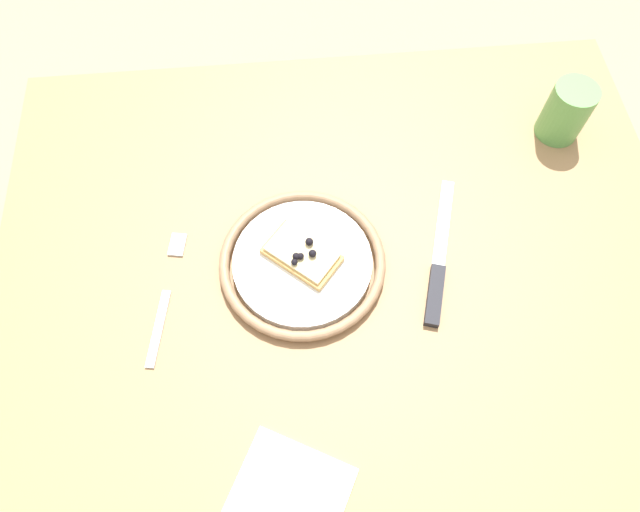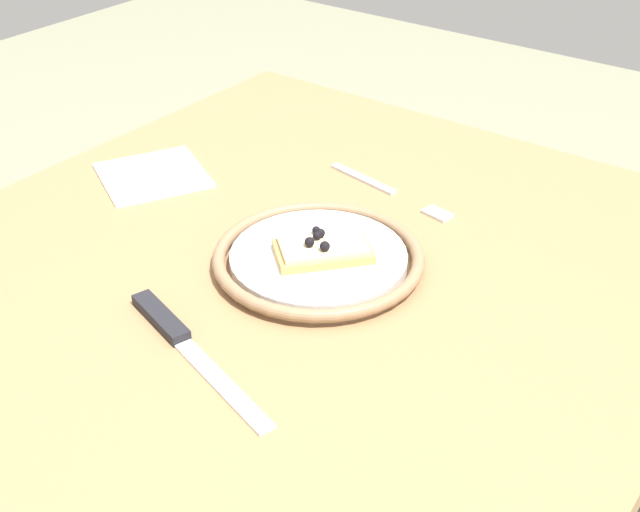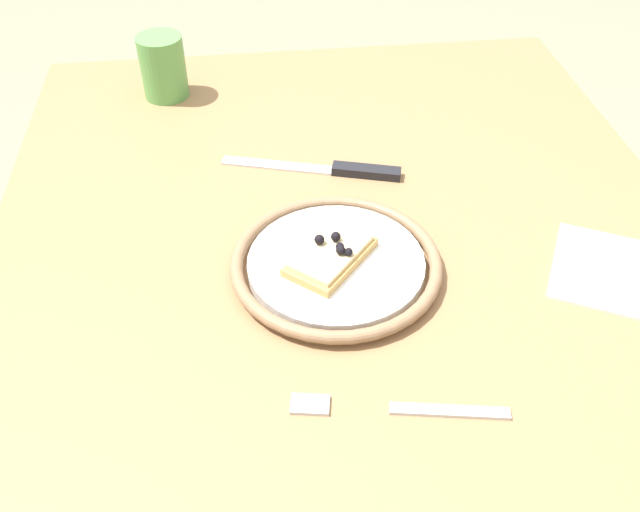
% 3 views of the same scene
% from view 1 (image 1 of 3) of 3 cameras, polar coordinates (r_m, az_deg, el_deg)
% --- Properties ---
extents(ground_plane, '(6.00, 6.00, 0.00)m').
position_cam_1_polar(ground_plane, '(1.52, 1.35, -13.96)').
color(ground_plane, gray).
extents(dining_table, '(1.00, 0.84, 0.75)m').
position_cam_1_polar(dining_table, '(0.89, 2.24, -4.56)').
color(dining_table, '#936D47').
rests_on(dining_table, ground_plane).
extents(plate, '(0.24, 0.24, 0.02)m').
position_cam_1_polar(plate, '(0.80, -1.79, -0.64)').
color(plate, white).
rests_on(plate, dining_table).
extents(pizza_slice_near, '(0.12, 0.11, 0.03)m').
position_cam_1_polar(pizza_slice_near, '(0.79, -1.83, 0.22)').
color(pizza_slice_near, tan).
rests_on(pizza_slice_near, plate).
extents(knife, '(0.09, 0.24, 0.01)m').
position_cam_1_polar(knife, '(0.81, 11.76, -1.85)').
color(knife, silver).
rests_on(knife, dining_table).
extents(fork, '(0.05, 0.20, 0.00)m').
position_cam_1_polar(fork, '(0.81, -15.30, -3.87)').
color(fork, '#BEBEBE').
rests_on(fork, dining_table).
extents(cup, '(0.07, 0.07, 0.09)m').
position_cam_1_polar(cup, '(0.98, 23.62, 13.22)').
color(cup, '#599E4C').
rests_on(cup, dining_table).
extents(napkin, '(0.18, 0.18, 0.00)m').
position_cam_1_polar(napkin, '(0.73, -3.35, -23.46)').
color(napkin, white).
rests_on(napkin, dining_table).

